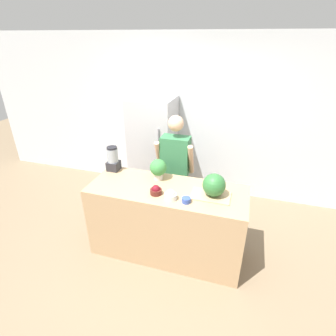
# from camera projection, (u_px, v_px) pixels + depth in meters

# --- Properties ---
(ground_plane) EXTENTS (14.00, 14.00, 0.00)m
(ground_plane) POSITION_uv_depth(u_px,v_px,m) (159.00, 269.00, 3.16)
(ground_plane) COLOR #7F6B51
(wall_back) EXTENTS (8.00, 0.06, 2.60)m
(wall_back) POSITION_uv_depth(u_px,v_px,m) (197.00, 119.00, 4.31)
(wall_back) COLOR silver
(wall_back) RESTS_ON ground_plane
(counter_island) EXTENTS (1.85, 0.71, 0.94)m
(counter_island) POSITION_uv_depth(u_px,v_px,m) (167.00, 221.00, 3.25)
(counter_island) COLOR tan
(counter_island) RESTS_ON ground_plane
(refrigerator) EXTENTS (0.69, 0.65, 1.68)m
(refrigerator) POSITION_uv_depth(u_px,v_px,m) (153.00, 148.00, 4.38)
(refrigerator) COLOR #B7B7BC
(refrigerator) RESTS_ON ground_plane
(person) EXTENTS (0.53, 0.26, 1.61)m
(person) POSITION_uv_depth(u_px,v_px,m) (175.00, 170.00, 3.69)
(person) COLOR #333338
(person) RESTS_ON ground_plane
(cutting_board) EXTENTS (0.43, 0.26, 0.01)m
(cutting_board) POSITION_uv_depth(u_px,v_px,m) (210.00, 196.00, 2.89)
(cutting_board) COLOR tan
(cutting_board) RESTS_ON counter_island
(watermelon) EXTENTS (0.25, 0.25, 0.25)m
(watermelon) POSITION_uv_depth(u_px,v_px,m) (214.00, 185.00, 2.83)
(watermelon) COLOR #2D6B33
(watermelon) RESTS_ON cutting_board
(bowl_cherries) EXTENTS (0.13, 0.13, 0.11)m
(bowl_cherries) POSITION_uv_depth(u_px,v_px,m) (156.00, 190.00, 2.91)
(bowl_cherries) COLOR #511E19
(bowl_cherries) RESTS_ON counter_island
(bowl_cream) EXTENTS (0.13, 0.13, 0.12)m
(bowl_cream) POSITION_uv_depth(u_px,v_px,m) (171.00, 195.00, 2.82)
(bowl_cream) COLOR white
(bowl_cream) RESTS_ON counter_island
(bowl_small_blue) EXTENTS (0.10, 0.10, 0.06)m
(bowl_small_blue) POSITION_uv_depth(u_px,v_px,m) (186.00, 200.00, 2.77)
(bowl_small_blue) COLOR #334C9E
(bowl_small_blue) RESTS_ON counter_island
(blender) EXTENTS (0.15, 0.15, 0.33)m
(blender) POSITION_uv_depth(u_px,v_px,m) (113.00, 159.00, 3.39)
(blender) COLOR #28282D
(blender) RESTS_ON counter_island
(potted_plant) EXTENTS (0.21, 0.21, 0.26)m
(potted_plant) POSITION_uv_depth(u_px,v_px,m) (158.00, 168.00, 3.18)
(potted_plant) COLOR beige
(potted_plant) RESTS_ON counter_island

